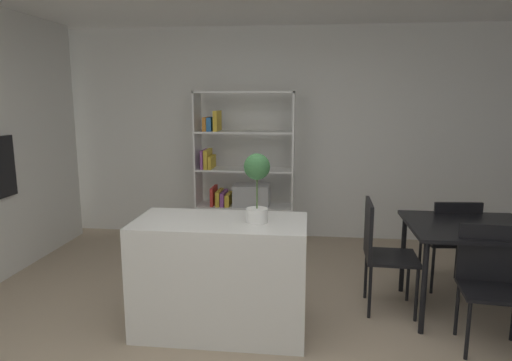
{
  "coord_description": "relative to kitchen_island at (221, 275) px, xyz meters",
  "views": [
    {
      "loc": [
        0.4,
        -2.8,
        1.82
      ],
      "look_at": [
        -0.04,
        0.89,
        1.13
      ],
      "focal_mm": 31.61,
      "sensor_mm": 36.0,
      "label": 1
    }
  ],
  "objects": [
    {
      "name": "back_partition",
      "position": [
        0.26,
        2.56,
        0.9
      ],
      "size": [
        6.69,
        0.06,
        2.69
      ],
      "primitive_type": "cube",
      "color": "white",
      "rests_on": "ground_plane"
    },
    {
      "name": "dining_chair_island_side",
      "position": [
        1.28,
        0.5,
        0.12
      ],
      "size": [
        0.45,
        0.46,
        0.96
      ],
      "rotation": [
        0.0,
        0.0,
        1.54
      ],
      "color": "black",
      "rests_on": "ground_plane"
    },
    {
      "name": "potted_plant_on_island",
      "position": [
        0.28,
        -0.01,
        0.77
      ],
      "size": [
        0.2,
        0.2,
        0.52
      ],
      "color": "white",
      "rests_on": "kitchen_island"
    },
    {
      "name": "kitchen_island",
      "position": [
        0.0,
        0.0,
        0.0
      ],
      "size": [
        1.32,
        0.66,
        0.89
      ],
      "primitive_type": "cube",
      "color": "silver",
      "rests_on": "ground_plane"
    },
    {
      "name": "dining_chair_near",
      "position": [
        2.01,
        0.02,
        0.09
      ],
      "size": [
        0.49,
        0.44,
        0.89
      ],
      "rotation": [
        0.0,
        0.0,
        -0.09
      ],
      "color": "black",
      "rests_on": "ground_plane"
    },
    {
      "name": "dining_table",
      "position": [
        2.0,
        0.5,
        0.25
      ],
      "size": [
        1.0,
        0.91,
        0.78
      ],
      "color": "black",
      "rests_on": "ground_plane"
    },
    {
      "name": "open_bookshelf",
      "position": [
        -0.16,
        2.14,
        0.43
      ],
      "size": [
        1.2,
        0.38,
        1.89
      ],
      "color": "white",
      "rests_on": "ground_plane"
    },
    {
      "name": "dining_chair_far",
      "position": [
        2.01,
        0.98,
        0.09
      ],
      "size": [
        0.46,
        0.46,
        0.88
      ],
      "rotation": [
        0.0,
        0.0,
        3.22
      ],
      "color": "black",
      "rests_on": "ground_plane"
    }
  ]
}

